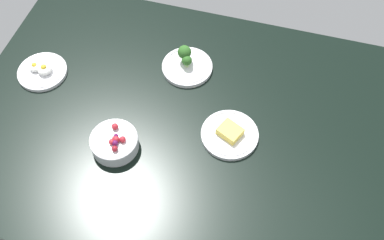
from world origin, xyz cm
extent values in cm
cube|color=black|center=(0.00, 0.00, 2.00)|extent=(156.64, 107.03, 4.00)
cylinder|color=silver|center=(58.67, -6.40, 4.70)|extent=(17.88, 17.88, 1.40)
torus|color=#B7B7BC|center=(58.67, -6.40, 5.40)|extent=(16.24, 16.24, 0.50)
ellipsoid|color=white|center=(57.04, -6.16, 6.82)|extent=(5.19, 5.19, 2.85)
sphere|color=yellow|center=(57.04, -6.16, 8.11)|extent=(2.07, 2.07, 2.07)
ellipsoid|color=white|center=(61.11, -6.49, 6.60)|extent=(4.37, 4.37, 2.40)
sphere|color=yellow|center=(61.11, -6.49, 7.68)|extent=(1.75, 1.75, 1.75)
cylinder|color=silver|center=(8.23, -22.81, 4.78)|extent=(18.58, 18.58, 1.56)
torus|color=#B7B7BC|center=(8.23, -22.81, 5.56)|extent=(16.85, 16.85, 0.50)
cylinder|color=#9EBC72|center=(9.82, -24.95, 6.94)|extent=(1.75, 1.75, 2.75)
sphere|color=#2D6023|center=(9.82, -24.95, 10.19)|extent=(5.00, 5.00, 5.00)
cylinder|color=#9EBC72|center=(8.26, -22.55, 6.47)|extent=(1.32, 1.32, 1.81)
sphere|color=#2D6023|center=(8.26, -22.55, 8.78)|extent=(3.76, 3.76, 3.76)
cylinder|color=silver|center=(-13.41, 1.49, 4.74)|extent=(19.14, 19.14, 1.48)
torus|color=#B7B7BC|center=(-13.41, 1.49, 5.48)|extent=(17.34, 17.34, 0.50)
cube|color=#F2D14C|center=(-13.41, 1.49, 6.85)|extent=(9.26, 8.71, 2.73)
cylinder|color=silver|center=(21.72, 15.57, 6.36)|extent=(15.47, 15.47, 4.73)
torus|color=silver|center=(21.72, 15.57, 8.73)|extent=(15.66, 15.66, 0.80)
sphere|color=#B2232D|center=(22.61, 11.58, 9.82)|extent=(2.18, 2.18, 2.18)
sphere|color=#B2232D|center=(18.54, 15.43, 9.77)|extent=(2.08, 2.08, 2.08)
sphere|color=#B2232D|center=(20.50, 15.99, 9.79)|extent=(2.13, 2.13, 2.13)
sphere|color=#B2232D|center=(20.28, 16.83, 9.43)|extent=(1.41, 1.41, 1.41)
sphere|color=#B2232D|center=(21.53, 17.17, 9.71)|extent=(1.96, 1.96, 1.96)
sphere|color=#59144C|center=(20.40, 17.26, 9.71)|extent=(1.95, 1.95, 1.95)
sphere|color=#B2232D|center=(21.35, 15.54, 9.44)|extent=(1.42, 1.42, 1.42)
sphere|color=maroon|center=(19.72, 19.25, 9.72)|extent=(1.98, 1.98, 1.98)
sphere|color=#59144C|center=(21.12, 14.63, 9.49)|extent=(1.52, 1.52, 1.52)
camera|label=1|loc=(-22.17, 79.13, 130.60)|focal=41.58mm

